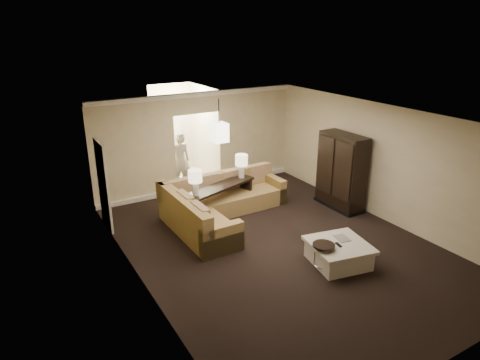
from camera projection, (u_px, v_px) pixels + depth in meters
ground at (278, 245)px, 9.31m from camera, size 8.00×8.00×0.00m
wall_back at (198, 142)px, 12.06m from camera, size 6.00×0.04×2.80m
wall_front at (459, 280)px, 5.60m from camera, size 6.00×0.04×2.80m
wall_left at (139, 217)px, 7.40m from camera, size 0.04×8.00×2.80m
wall_right at (382, 163)px, 10.26m from camera, size 0.04×8.00×2.80m
ceiling at (283, 119)px, 8.34m from camera, size 6.00×8.00×0.02m
crown_molding at (197, 95)px, 11.56m from camera, size 6.00×0.10×0.12m
baseboard at (200, 187)px, 12.49m from camera, size 6.00×0.10×0.12m
side_door at (103, 186)px, 9.80m from camera, size 0.05×0.90×2.10m
foyer at (179, 135)px, 13.18m from camera, size 1.44×2.02×2.80m
sectional_sofa at (218, 205)px, 10.43m from camera, size 3.23×2.58×0.96m
coffee_table at (338, 253)px, 8.56m from camera, size 1.30×1.30×0.47m
console_table at (220, 198)px, 10.59m from camera, size 2.12×1.09×0.80m
armoire at (341, 173)px, 10.97m from camera, size 0.58×1.36×1.95m
drink_table at (323, 251)px, 8.31m from camera, size 0.43×0.43×0.54m
table_lamp_left at (195, 179)px, 9.77m from camera, size 0.32×0.32×0.61m
table_lamp_right at (241, 162)px, 10.90m from camera, size 0.32×0.32×0.61m
pendant_light at (219, 132)px, 10.82m from camera, size 0.38×0.38×1.09m
person at (180, 158)px, 12.26m from camera, size 0.69×0.49×1.84m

